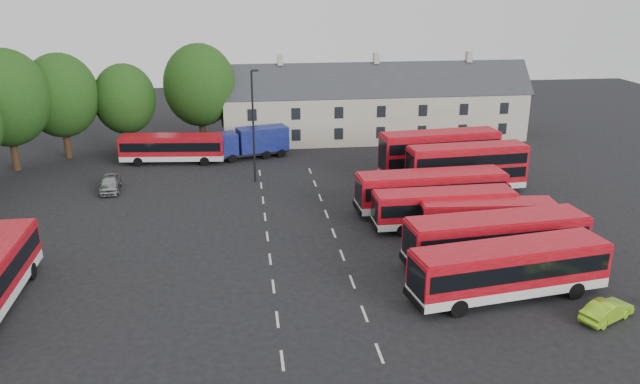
{
  "coord_description": "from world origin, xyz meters",
  "views": [
    {
      "loc": [
        -1.51,
        -40.9,
        18.31
      ],
      "look_at": [
        4.36,
        5.21,
        2.2
      ],
      "focal_mm": 35.0,
      "sensor_mm": 36.0,
      "label": 1
    }
  ],
  "objects": [
    {
      "name": "bus_dd_north",
      "position": [
        16.81,
        13.93,
        2.63
      ],
      "size": [
        11.45,
        3.68,
        4.61
      ],
      "rotation": [
        0.0,
        0.0,
        0.1
      ],
      "color": "silver",
      "rests_on": "ground"
    },
    {
      "name": "treeline",
      "position": [
        -20.74,
        19.36,
        6.68
      ],
      "size": [
        29.92,
        32.59,
        12.01
      ],
      "color": "black",
      "rests_on": "ground"
    },
    {
      "name": "bus_dd_south",
      "position": [
        18.02,
        9.81,
        2.48
      ],
      "size": [
        10.77,
        3.24,
        4.35
      ],
      "rotation": [
        0.0,
        0.0,
        0.08
      ],
      "color": "silver",
      "rests_on": "ground"
    },
    {
      "name": "lamppost",
      "position": [
        -0.49,
        15.31,
        5.59
      ],
      "size": [
        0.73,
        0.32,
        10.48
      ],
      "rotation": [
        0.0,
        0.0,
        0.1
      ],
      "color": "black",
      "rests_on": "ground"
    },
    {
      "name": "bus_row_c",
      "position": [
        16.1,
        -0.11,
        1.69
      ],
      "size": [
        10.07,
        3.09,
        2.8
      ],
      "rotation": [
        0.0,
        0.0,
        -0.08
      ],
      "color": "silver",
      "rests_on": "ground"
    },
    {
      "name": "terrace_houses",
      "position": [
        14.0,
        30.0,
        3.86
      ],
      "size": [
        35.7,
        7.13,
        10.06
      ],
      "color": "beige",
      "rests_on": "ground"
    },
    {
      "name": "lime_car",
      "position": [
        18.37,
        -12.35,
        0.58
      ],
      "size": [
        3.71,
        2.67,
        1.16
      ],
      "primitive_type": "imported",
      "rotation": [
        0.0,
        0.0,
        2.03
      ],
      "color": "#8CD020",
      "rests_on": "ground"
    },
    {
      "name": "bus_row_d",
      "position": [
        13.41,
        1.87,
        1.83
      ],
      "size": [
        10.79,
        2.67,
        3.04
      ],
      "rotation": [
        0.0,
        0.0,
        0.02
      ],
      "color": "silver",
      "rests_on": "ground"
    },
    {
      "name": "box_truck",
      "position": [
        -0.35,
        23.55,
        1.81
      ],
      "size": [
        7.7,
        4.14,
        3.22
      ],
      "rotation": [
        0.0,
        0.0,
        0.26
      ],
      "color": "black",
      "rests_on": "ground"
    },
    {
      "name": "silver_car",
      "position": [
        -13.53,
        14.19,
        0.72
      ],
      "size": [
        2.08,
        4.37,
        1.44
      ],
      "primitive_type": "imported",
      "rotation": [
        0.0,
        0.0,
        0.09
      ],
      "color": "#A1A3A9",
      "rests_on": "ground"
    },
    {
      "name": "bus_row_e",
      "position": [
        13.45,
        5.37,
        2.05
      ],
      "size": [
        12.17,
        3.32,
        3.41
      ],
      "rotation": [
        0.0,
        0.0,
        0.04
      ],
      "color": "silver",
      "rests_on": "ground"
    },
    {
      "name": "lane_markings",
      "position": [
        2.5,
        2.0,
        0.01
      ],
      "size": [
        5.15,
        33.8,
        0.01
      ],
      "color": "beige",
      "rests_on": "ground"
    },
    {
      "name": "bus_row_b",
      "position": [
        14.86,
        -4.74,
        2.07
      ],
      "size": [
        12.38,
        3.87,
        3.44
      ],
      "rotation": [
        0.0,
        0.0,
        0.09
      ],
      "color": "silver",
      "rests_on": "ground"
    },
    {
      "name": "ground",
      "position": [
        0.0,
        0.0,
        0.0
      ],
      "size": [
        140.0,
        140.0,
        0.0
      ],
      "primitive_type": "plane",
      "color": "black",
      "rests_on": "ground"
    },
    {
      "name": "bus_row_a",
      "position": [
        13.86,
        -9.19,
        2.05
      ],
      "size": [
        12.34,
        4.5,
        3.41
      ],
      "rotation": [
        0.0,
        0.0,
        0.15
      ],
      "color": "silver",
      "rests_on": "ground"
    },
    {
      "name": "bus_north",
      "position": [
        -8.72,
        22.53,
        1.79
      ],
      "size": [
        10.7,
        3.42,
        2.97
      ],
      "rotation": [
        0.0,
        0.0,
        -0.1
      ],
      "color": "silver",
      "rests_on": "ground"
    }
  ]
}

